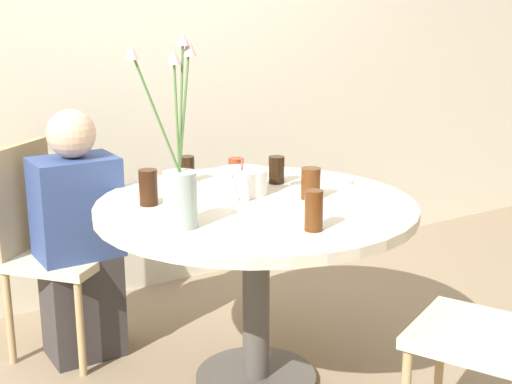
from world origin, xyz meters
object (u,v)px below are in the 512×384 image
side_plate (328,180)px  drink_glass_1 (236,170)px  chair_right_flank (46,237)px  chair_far_back (504,318)px  flower_vase (179,178)px  drink_glass_3 (148,187)px  drink_glass_5 (276,170)px  drink_glass_0 (311,183)px  drink_glass_4 (187,169)px  person_guest (79,244)px  birthday_cake (242,181)px  drink_glass_2 (314,210)px

side_plate → drink_glass_1: (-0.33, 0.21, 0.05)m
chair_right_flank → chair_far_back: (1.01, -1.58, 0.00)m
flower_vase → drink_glass_3: 0.32m
flower_vase → drink_glass_5: flower_vase is taller
flower_vase → drink_glass_0: bearing=5.1°
flower_vase → drink_glass_1: flower_vase is taller
drink_glass_4 → person_guest: bearing=157.5°
chair_far_back → drink_glass_4: size_ratio=8.29×
chair_right_flank → drink_glass_0: chair_right_flank is taller
side_plate → person_guest: (-0.94, 0.49, -0.26)m
chair_far_back → drink_glass_3: 1.32m
birthday_cake → flower_vase: (-0.40, -0.26, 0.12)m
drink_glass_1 → drink_glass_3: drink_glass_3 is taller
flower_vase → drink_glass_3: size_ratio=4.78×
chair_right_flank → drink_glass_5: 1.03m
drink_glass_3 → drink_glass_2: bearing=-59.5°
side_plate → drink_glass_2: drink_glass_2 is taller
chair_right_flank → drink_glass_3: 0.67m
drink_glass_5 → person_guest: 0.89m
chair_far_back → birthday_cake: size_ratio=4.56×
drink_glass_0 → drink_glass_3: 0.62m
person_guest → side_plate: bearing=-27.4°
drink_glass_3 → person_guest: size_ratio=0.13×
drink_glass_1 → drink_glass_3: (-0.46, -0.14, 0.02)m
drink_glass_1 → birthday_cake: bearing=-113.5°
side_plate → drink_glass_4: 0.60m
birthday_cake → side_plate: bearing=-3.7°
drink_glass_0 → flower_vase: bearing=-174.9°
birthday_cake → flower_vase: size_ratio=0.31×
drink_glass_1 → drink_glass_4: drink_glass_4 is taller
birthday_cake → drink_glass_0: size_ratio=1.66×
drink_glass_0 → drink_glass_1: size_ratio=1.19×
flower_vase → drink_glass_0: flower_vase is taller
drink_glass_3 → drink_glass_0: bearing=-23.8°
flower_vase → drink_glass_4: size_ratio=5.82×
side_plate → drink_glass_4: bearing=148.9°
drink_glass_1 → person_guest: bearing=155.5°
drink_glass_5 → person_guest: bearing=152.1°
chair_far_back → drink_glass_2: 0.70m
flower_vase → drink_glass_5: 0.70m
chair_right_flank → chair_far_back: size_ratio=1.00×
drink_glass_1 → drink_glass_4: bearing=151.1°
drink_glass_4 → drink_glass_1: bearing=-28.9°
chair_right_flank → side_plate: 1.23m
drink_glass_3 → person_guest: bearing=109.7°
birthday_cake → person_guest: 0.76m
drink_glass_3 → drink_glass_4: (0.28, 0.24, -0.01)m
flower_vase → drink_glass_2: (0.36, -0.27, -0.10)m
drink_glass_1 → drink_glass_4: size_ratio=0.92×
drink_glass_1 → drink_glass_0: bearing=-74.8°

